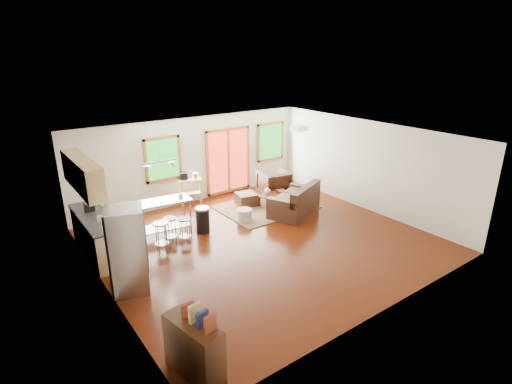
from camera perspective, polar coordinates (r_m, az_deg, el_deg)
floor at (r=9.92m, az=1.03°, el=-7.07°), size 7.50×7.00×0.02m
ceiling at (r=9.05m, az=1.13°, el=7.92°), size 7.50×7.00×0.02m
back_wall at (r=12.26m, az=-8.87°, el=4.53°), size 7.50×0.02×2.60m
left_wall at (r=7.89m, az=-21.39°, el=-5.31°), size 0.02×7.00×2.60m
right_wall at (r=11.94m, az=15.67°, el=3.63°), size 0.02×7.00×2.60m
front_wall at (r=7.15m, az=18.41°, el=-7.59°), size 7.50×0.02×2.60m
window_left at (r=11.76m, az=-13.14°, el=4.61°), size 1.10×0.05×1.30m
french_doors at (r=12.84m, az=-3.96°, el=4.48°), size 1.60×0.05×2.10m
window_right at (r=13.69m, az=2.07°, el=7.20°), size 1.10×0.05×1.30m
rug at (r=11.95m, az=1.41°, el=-2.13°), size 2.69×2.08×0.03m
loveseat at (r=11.44m, az=5.66°, el=-1.47°), size 1.87×1.50×0.87m
coffee_table at (r=12.07m, az=2.32°, el=-0.43°), size 1.01×0.78×0.36m
armchair at (r=12.78m, az=2.54°, el=1.40°), size 1.01×0.96×0.90m
ottoman at (r=12.05m, az=-1.39°, el=-1.05°), size 0.67×0.67×0.38m
pouf at (r=10.93m, az=-1.68°, el=-3.35°), size 0.50×0.50×0.36m
vase at (r=11.94m, az=1.65°, el=0.40°), size 0.21×0.22×0.32m
book at (r=12.05m, az=3.25°, el=0.69°), size 0.21×0.09×0.28m
cabinets at (r=9.63m, az=-22.29°, el=-3.36°), size 0.64×2.24×2.30m
refrigerator at (r=8.03m, az=-17.81°, el=-7.92°), size 0.87×0.86×1.72m
island at (r=10.15m, az=-13.50°, el=-2.86°), size 1.57×0.77×0.96m
cup at (r=10.18m, az=-10.70°, el=-0.48°), size 0.12×0.11×0.11m
bar_stool_a at (r=9.41m, az=-13.41°, el=-5.33°), size 0.41×0.41×0.75m
bar_stool_b at (r=9.77m, az=-12.18°, el=-4.60°), size 0.34×0.34×0.69m
bar_stool_c at (r=9.70m, az=-10.19°, el=-4.66°), size 0.37×0.37×0.68m
trash_can at (r=10.35m, az=-7.62°, el=-3.94°), size 0.48×0.48×0.67m
kitchen_cart at (r=12.11m, az=-9.51°, el=1.35°), size 0.78×0.63×1.02m
bookshelf at (r=6.17m, az=-8.84°, el=-21.03°), size 0.56×1.02×1.14m
ceiling_flush at (r=10.52m, az=6.18°, el=9.03°), size 0.35×0.35×0.12m
pendant_light at (r=9.58m, az=-13.57°, el=3.64°), size 0.80×0.18×0.79m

